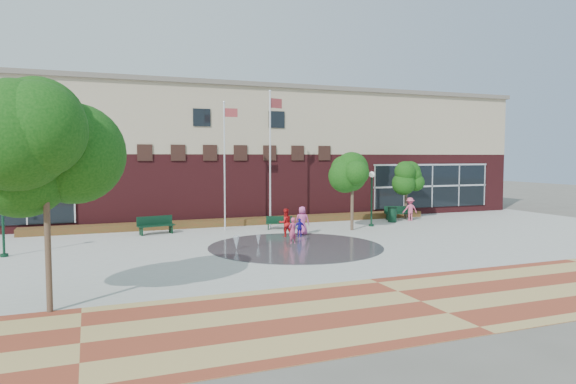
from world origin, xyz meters
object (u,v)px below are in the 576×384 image
object	(u,v)px
tree_big_left	(45,152)
trash_can	(392,215)
bench_left	(156,229)
child_splash	(292,231)
flagpole_right	(271,152)
flagpole_left	(225,159)

from	to	relation	value
tree_big_left	trash_can	bearing A→B (deg)	33.91
bench_left	child_splash	bearing A→B (deg)	-54.86
flagpole_right	bench_left	xyz separation A→B (m)	(-6.82, -0.03, -4.32)
bench_left	tree_big_left	bearing A→B (deg)	-120.08
tree_big_left	flagpole_right	bearing A→B (deg)	50.13
trash_can	tree_big_left	size ratio (longest dim) A/B	0.16
flagpole_left	bench_left	size ratio (longest dim) A/B	3.60
flagpole_right	bench_left	world-z (taller)	flagpole_right
tree_big_left	child_splash	world-z (taller)	tree_big_left
flagpole_left	flagpole_right	world-z (taller)	flagpole_right
flagpole_right	bench_left	bearing A→B (deg)	159.40
flagpole_left	bench_left	world-z (taller)	flagpole_left
trash_can	tree_big_left	bearing A→B (deg)	-146.09
flagpole_right	trash_can	xyz separation A→B (m)	(8.39, -0.34, -4.15)
flagpole_right	trash_can	distance (m)	9.37
flagpole_left	flagpole_right	size ratio (longest dim) A/B	0.91
flagpole_left	bench_left	bearing A→B (deg)	-177.50
flagpole_left	flagpole_right	xyz separation A→B (m)	(2.77, -0.19, 0.43)
child_splash	bench_left	bearing A→B (deg)	-66.27
bench_left	child_splash	size ratio (longest dim) A/B	1.59
flagpole_right	child_splash	distance (m)	6.97
bench_left	tree_big_left	size ratio (longest dim) A/B	0.34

